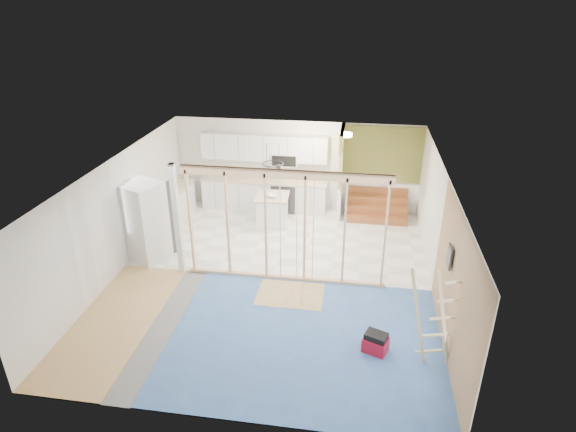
# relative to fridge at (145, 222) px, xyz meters

# --- Properties ---
(room) EXTENTS (7.01, 8.01, 2.61)m
(room) POSITION_rel_fridge_xyz_m (3.09, -0.45, 0.34)
(room) COLOR slate
(room) RESTS_ON ground
(floor_overlays) EXTENTS (7.00, 8.00, 0.03)m
(floor_overlays) POSITION_rel_fridge_xyz_m (3.16, -0.39, -0.95)
(floor_overlays) COLOR white
(floor_overlays) RESTS_ON room
(stud_frame) EXTENTS (4.66, 0.14, 2.60)m
(stud_frame) POSITION_rel_fridge_xyz_m (2.87, -0.45, 0.61)
(stud_frame) COLOR beige
(stud_frame) RESTS_ON room
(base_cabinets) EXTENTS (4.45, 2.24, 0.93)m
(base_cabinets) POSITION_rel_fridge_xyz_m (1.48, 2.91, -0.49)
(base_cabinets) COLOR silver
(base_cabinets) RESTS_ON room
(upper_cabinets) EXTENTS (3.60, 0.41, 0.85)m
(upper_cabinets) POSITION_rel_fridge_xyz_m (2.25, 3.37, 0.86)
(upper_cabinets) COLOR silver
(upper_cabinets) RESTS_ON room
(green_partition) EXTENTS (2.25, 1.51, 2.60)m
(green_partition) POSITION_rel_fridge_xyz_m (5.13, 3.21, -0.02)
(green_partition) COLOR olive
(green_partition) RESTS_ON room
(pot_rack) EXTENTS (0.52, 0.52, 0.72)m
(pot_rack) POSITION_rel_fridge_xyz_m (2.78, 1.44, 1.04)
(pot_rack) COLOR black
(pot_rack) RESTS_ON room
(sheathing_panel) EXTENTS (0.02, 4.00, 2.60)m
(sheathing_panel) POSITION_rel_fridge_xyz_m (6.57, -2.45, 0.34)
(sheathing_panel) COLOR tan
(sheathing_panel) RESTS_ON room
(electrical_panel) EXTENTS (0.04, 0.30, 0.40)m
(electrical_panel) POSITION_rel_fridge_xyz_m (6.52, -1.85, 0.69)
(electrical_panel) COLOR #38383E
(electrical_panel) RESTS_ON room
(ceiling_light) EXTENTS (0.32, 0.32, 0.08)m
(ceiling_light) POSITION_rel_fridge_xyz_m (4.49, 2.55, 1.58)
(ceiling_light) COLOR #FFEABF
(ceiling_light) RESTS_ON room
(fridge) EXTENTS (1.12, 1.07, 1.92)m
(fridge) POSITION_rel_fridge_xyz_m (0.00, 0.00, 0.00)
(fridge) COLOR silver
(fridge) RESTS_ON room
(island) EXTENTS (0.94, 0.94, 0.86)m
(island) POSITION_rel_fridge_xyz_m (2.61, 2.25, -0.53)
(island) COLOR white
(island) RESTS_ON room
(bowl) EXTENTS (0.38, 0.38, 0.07)m
(bowl) POSITION_rel_fridge_xyz_m (2.64, 2.17, -0.06)
(bowl) COLOR silver
(bowl) RESTS_ON island
(soap_bottle_a) EXTENTS (0.12, 0.12, 0.27)m
(soap_bottle_a) POSITION_rel_fridge_xyz_m (0.59, 3.20, 0.11)
(soap_bottle_a) COLOR silver
(soap_bottle_a) RESTS_ON base_cabinets
(soap_bottle_b) EXTENTS (0.10, 0.10, 0.21)m
(soap_bottle_b) POSITION_rel_fridge_xyz_m (2.83, 3.36, 0.07)
(soap_bottle_b) COLOR white
(soap_bottle_b) RESTS_ON base_cabinets
(toolbox) EXTENTS (0.50, 0.44, 0.40)m
(toolbox) POSITION_rel_fridge_xyz_m (5.34, -2.57, -0.77)
(toolbox) COLOR #A70F24
(toolbox) RESTS_ON room
(ladder) EXTENTS (1.00, 0.05, 1.87)m
(ladder) POSITION_rel_fridge_xyz_m (6.24, -2.72, -0.01)
(ladder) COLOR tan
(ladder) RESTS_ON room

